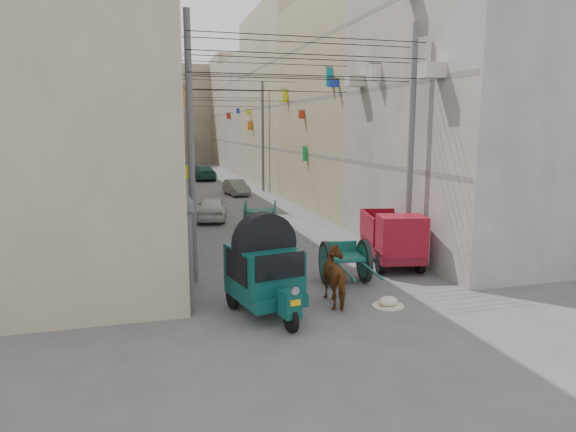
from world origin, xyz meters
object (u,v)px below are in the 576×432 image
object	(u,v)px
tonga_cart	(345,261)
distant_car_white	(212,208)
distant_car_grey	(236,187)
second_cart	(260,213)
distant_car_green	(202,173)
auto_rickshaw	(265,269)
mini_truck	(395,241)
feed_sack	(388,301)
horse	(339,277)

from	to	relation	value
tonga_cart	distant_car_white	world-z (taller)	tonga_cart
tonga_cart	distant_car_white	xyz separation A→B (m)	(-2.50, 11.94, -0.08)
distant_car_white	distant_car_grey	distance (m)	9.96
tonga_cart	second_cart	world-z (taller)	second_cart
distant_car_white	tonga_cart	bearing A→B (deg)	112.08
tonga_cart	distant_car_green	distance (m)	32.95
second_cart	distant_car_green	xyz separation A→B (m)	(-0.14, 23.59, -0.03)
auto_rickshaw	second_cart	xyz separation A→B (m)	(2.39, 11.22, -0.47)
mini_truck	feed_sack	bearing A→B (deg)	-107.37
auto_rickshaw	second_cart	bearing A→B (deg)	66.37
tonga_cart	mini_truck	world-z (taller)	mini_truck
distant_car_green	second_cart	bearing A→B (deg)	83.46
tonga_cart	feed_sack	world-z (taller)	tonga_cart
horse	distant_car_grey	distance (m)	23.21
second_cart	distant_car_grey	bearing A→B (deg)	101.45
auto_rickshaw	tonga_cart	distance (m)	3.51
horse	second_cart	bearing A→B (deg)	-89.21
distant_car_grey	distant_car_green	bearing A→B (deg)	88.64
auto_rickshaw	feed_sack	xyz separation A→B (m)	(3.27, -0.39, -1.04)
feed_sack	distant_car_white	xyz separation A→B (m)	(-2.83, 14.19, 0.47)
distant_car_grey	feed_sack	bearing A→B (deg)	-97.02
tonga_cart	mini_truck	xyz separation A→B (m)	(2.26, 1.20, 0.23)
tonga_cart	distant_car_grey	distance (m)	21.47
auto_rickshaw	tonga_cart	xyz separation A→B (m)	(2.94, 1.86, -0.48)
auto_rickshaw	distant_car_green	world-z (taller)	auto_rickshaw
tonga_cart	feed_sack	bearing A→B (deg)	-75.86
second_cart	mini_truck	bearing A→B (deg)	-54.97
auto_rickshaw	feed_sack	distance (m)	3.45
auto_rickshaw	feed_sack	size ratio (longest dim) A/B	5.56
distant_car_grey	distant_car_green	distance (m)	11.53
feed_sack	distant_car_green	distance (m)	35.21
mini_truck	horse	size ratio (longest dim) A/B	2.08
mini_truck	distant_car_grey	world-z (taller)	mini_truck
mini_truck	distant_car_green	size ratio (longest dim) A/B	0.79
auto_rickshaw	feed_sack	bearing A→B (deg)	-18.39
second_cart	distant_car_grey	world-z (taller)	second_cart
mini_truck	second_cart	size ratio (longest dim) A/B	2.03
second_cart	horse	distance (m)	11.07
auto_rickshaw	tonga_cart	bearing A→B (deg)	20.66
distant_car_white	distant_car_grey	world-z (taller)	distant_car_white
feed_sack	second_cart	bearing A→B (deg)	94.35
mini_truck	feed_sack	size ratio (longest dim) A/B	6.93
second_cart	distant_car_white	world-z (taller)	second_cart
auto_rickshaw	horse	bearing A→B (deg)	-7.44
auto_rickshaw	distant_car_grey	bearing A→B (deg)	70.22
second_cart	horse	world-z (taller)	horse
horse	distant_car_white	world-z (taller)	horse
second_cart	distant_car_white	xyz separation A→B (m)	(-1.95, 2.58, -0.09)
auto_rickshaw	distant_car_white	bearing A→B (deg)	76.56
distant_car_white	distant_car_grey	xyz separation A→B (m)	(2.91, 9.53, -0.06)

